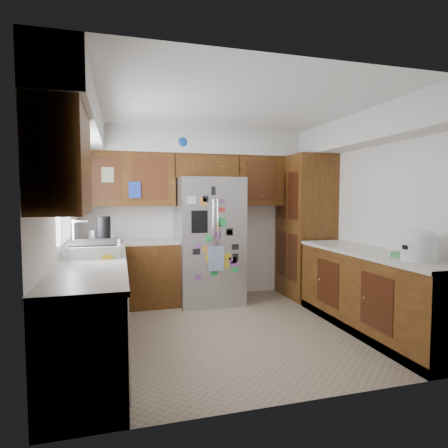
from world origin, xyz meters
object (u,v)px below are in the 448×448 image
(pantry, at_px, (305,227))
(paper_towel, at_px, (407,246))
(fridge, at_px, (209,241))
(rice_cooker, at_px, (420,244))

(pantry, height_order, paper_towel, pantry)
(fridge, distance_m, rice_cooker, 2.79)
(pantry, height_order, fridge, pantry)
(rice_cooker, bearing_deg, pantry, 89.99)
(rice_cooker, distance_m, paper_towel, 0.13)
(rice_cooker, bearing_deg, fridge, 122.64)
(pantry, distance_m, rice_cooker, 2.29)
(pantry, height_order, rice_cooker, pantry)
(paper_towel, bearing_deg, rice_cooker, -72.31)
(fridge, xyz_separation_m, paper_towel, (1.46, -2.22, 0.14))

